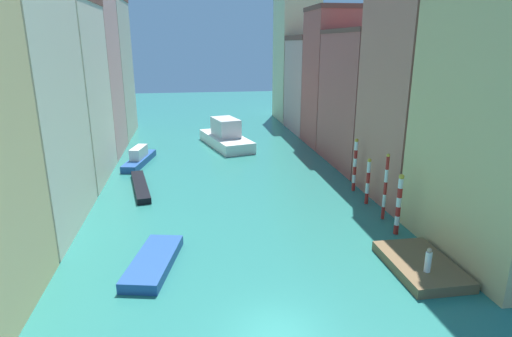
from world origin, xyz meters
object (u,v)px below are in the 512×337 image
Objects in this scene: vaporetto_white at (226,136)px; motorboat_0 at (154,262)px; waterfront_dock at (421,265)px; gondola_black at (140,186)px; mooring_pole_3 at (355,164)px; mooring_pole_2 at (368,181)px; mooring_pole_1 at (385,186)px; person_on_dock at (428,261)px; mooring_pole_0 at (399,204)px; motorboat_1 at (139,158)px.

vaporetto_white is 1.79× the size of motorboat_0.
waterfront_dock reaches higher than gondola_black.
mooring_pole_3 is at bearing 84.58° from waterfront_dock.
gondola_black is (-19.27, 6.80, -1.75)m from mooring_pole_2.
vaporetto_white is at bearing 104.59° from waterfront_dock.
mooring_pole_2 is 18.85m from motorboat_0.
mooring_pole_3 is (0.20, 6.54, -0.14)m from mooring_pole_1.
mooring_pole_2 is (1.53, 12.01, 0.74)m from person_on_dock.
waterfront_dock is 16.08m from motorboat_0.
motorboat_0 is at bearing 165.24° from person_on_dock.
person_on_dock is 35.57m from vaporetto_white.
mooring_pole_0 is at bearing -33.85° from gondola_black.
motorboat_1 is at bearing 132.88° from mooring_pole_0.
mooring_pole_2 is 20.51m from gondola_black.
motorboat_1 is at bearing 124.17° from person_on_dock.
waterfront_dock is at bearing -10.31° from motorboat_0.
vaporetto_white is at bearing 103.57° from person_on_dock.
person_on_dock is 12.13m from mooring_pole_2.
person_on_dock is 15.44m from mooring_pole_3.
waterfront_dock is at bearing -98.59° from mooring_pole_1.
vaporetto_white reaches higher than waterfront_dock.
vaporetto_white is at bearing 59.21° from gondola_black.
vaporetto_white is (-8.34, 34.58, -0.01)m from person_on_dock.
mooring_pole_0 is 9.23m from mooring_pole_3.
mooring_pole_0 is (0.89, 4.89, 1.98)m from waterfront_dock.
motorboat_0 is at bearing -82.16° from motorboat_1.
mooring_pole_1 is 6.54m from mooring_pole_3.
gondola_black is (-18.97, 12.72, -2.01)m from mooring_pole_0.
mooring_pole_0 is 0.91× the size of mooring_pole_3.
gondola_black is at bearing 160.57° from mooring_pole_2.
mooring_pole_0 reaches higher than mooring_pole_2.
waterfront_dock is 14.33m from mooring_pole_3.
motorboat_1 is at bearing -145.91° from vaporetto_white.
waterfront_dock is at bearing -95.42° from mooring_pole_3.
mooring_pole_1 is 27.65m from vaporetto_white.
mooring_pole_3 is (0.45, 9.21, 0.22)m from mooring_pole_0.
mooring_pole_2 is 0.34× the size of vaporetto_white.
mooring_pole_3 is at bearing 87.44° from mooring_pole_2.
mooring_pole_1 reaches higher than vaporetto_white.
mooring_pole_3 is at bearing 88.28° from mooring_pole_1.
mooring_pole_0 reaches higher than vaporetto_white.
mooring_pole_0 is 0.52× the size of gondola_black.
mooring_pole_1 reaches higher than person_on_dock.
mooring_pole_2 is at bearing 82.72° from person_on_dock.
mooring_pole_1 is 27.66m from motorboat_1.
waterfront_dock is 32.53m from motorboat_1.
vaporetto_white reaches higher than motorboat_0.
mooring_pole_0 reaches higher than person_on_dock.
mooring_pole_0 reaches higher than gondola_black.
mooring_pole_1 is at bearing 84.58° from mooring_pole_0.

